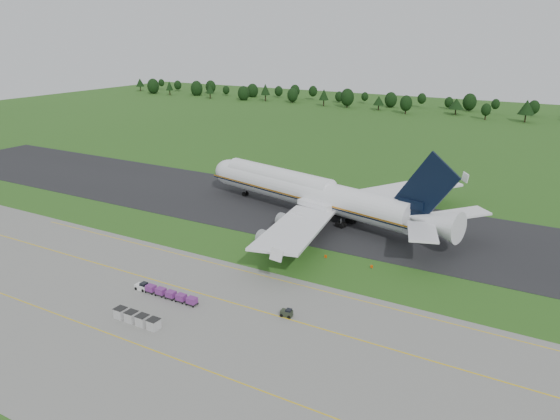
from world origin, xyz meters
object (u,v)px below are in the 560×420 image
Objects in this scene: baggage_train at (165,293)px; uld_row at (137,318)px; edge_markers at (326,256)px; utility_cart at (287,313)px; aircraft at (312,192)px.

uld_row reaches higher than baggage_train.
uld_row is 0.43× the size of edge_markers.
uld_row reaches higher than utility_cart.
baggage_train is at bearing -119.32° from edge_markers.
baggage_train is (-2.03, -53.00, -5.31)m from aircraft.
aircraft is at bearing 123.22° from edge_markers.
utility_cart is (20.01, -48.18, -5.55)m from aircraft.
utility_cart is 0.23× the size of uld_row.
aircraft is 8.55× the size of uld_row.
utility_cart is at bearing -67.44° from aircraft.
aircraft reaches higher than uld_row.
aircraft is 53.31m from baggage_train.
utility_cart is at bearing 35.67° from uld_row.
uld_row is (2.40, -9.27, 0.13)m from baggage_train.
aircraft is at bearing 112.56° from utility_cart.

